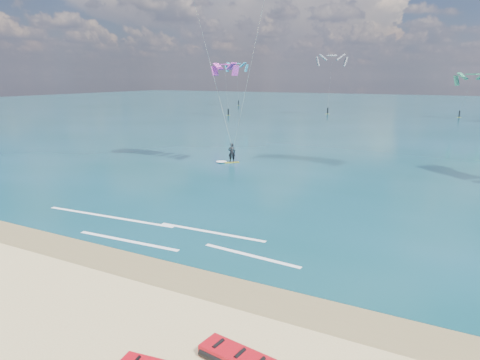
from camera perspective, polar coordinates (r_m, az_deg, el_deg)
name	(u,v)px	position (r m, az deg, el deg)	size (l,w,h in m)	color
ground	(351,148)	(52.64, 14.58, 4.12)	(320.00, 320.00, 0.00)	tan
wet_sand_strip	(150,269)	(19.81, -11.92, -11.49)	(320.00, 2.40, 0.01)	brown
sea	(413,111)	(115.54, 22.12, 8.55)	(320.00, 200.00, 0.04)	#0B3A3E
kitesurfer_main	(230,54)	(37.86, -1.39, 16.46)	(10.96, 7.81, 19.77)	#CCE01A
shoreline_foam	(161,232)	(23.93, -10.51, -6.83)	(17.43, 3.62, 0.01)	white
distant_kites	(363,92)	(92.60, 16.08, 11.27)	(82.51, 35.62, 12.59)	#6EC2A5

